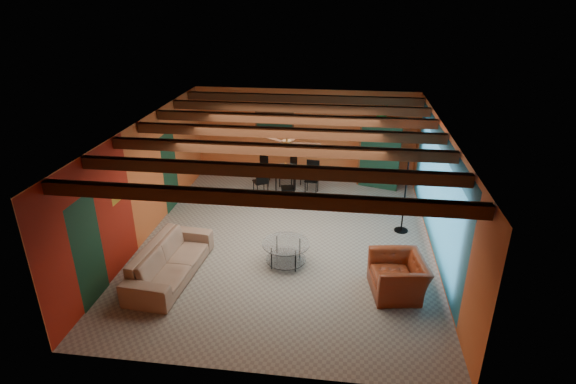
# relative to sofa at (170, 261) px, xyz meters

# --- Properties ---
(room) EXTENTS (6.52, 8.01, 2.71)m
(room) POSITION_rel_sofa_xyz_m (2.12, 1.79, 2.01)
(room) COLOR gray
(room) RESTS_ON ground
(sofa) EXTENTS (1.11, 2.45, 0.70)m
(sofa) POSITION_rel_sofa_xyz_m (0.00, 0.00, 0.00)
(sofa) COLOR #8E6F5C
(sofa) RESTS_ON ground
(armchair) EXTENTS (1.13, 1.24, 0.71)m
(armchair) POSITION_rel_sofa_xyz_m (4.46, 0.04, 0.01)
(armchair) COLOR maroon
(armchair) RESTS_ON ground
(coffee_table) EXTENTS (1.06, 1.06, 0.51)m
(coffee_table) POSITION_rel_sofa_xyz_m (2.23, 0.73, -0.09)
(coffee_table) COLOR silver
(coffee_table) RESTS_ON ground
(dining_table) EXTENTS (1.98, 1.98, 0.95)m
(dining_table) POSITION_rel_sofa_xyz_m (1.70, 4.53, 0.13)
(dining_table) COLOR silver
(dining_table) RESTS_ON ground
(armoire) EXTENTS (1.20, 0.84, 1.91)m
(armoire) POSITION_rel_sofa_xyz_m (4.32, 5.38, 0.61)
(armoire) COLOR brown
(armoire) RESTS_ON ground
(floor_lamp) EXTENTS (0.51, 0.51, 1.98)m
(floor_lamp) POSITION_rel_sofa_xyz_m (4.77, 2.53, 0.64)
(floor_lamp) COLOR black
(floor_lamp) RESTS_ON ground
(ceiling_fan) EXTENTS (1.50, 1.50, 0.44)m
(ceiling_fan) POSITION_rel_sofa_xyz_m (2.12, 1.68, 2.01)
(ceiling_fan) COLOR #472614
(ceiling_fan) RESTS_ON ceiling
(painting) EXTENTS (1.05, 0.03, 0.65)m
(painting) POSITION_rel_sofa_xyz_m (1.22, 5.64, 1.30)
(painting) COLOR black
(painting) RESTS_ON wall_back
(potted_plant) EXTENTS (0.60, 0.57, 0.52)m
(potted_plant) POSITION_rel_sofa_xyz_m (4.32, 5.38, 1.82)
(potted_plant) COLOR #26661E
(potted_plant) RESTS_ON armoire
(vase) EXTENTS (0.20, 0.20, 0.19)m
(vase) POSITION_rel_sofa_xyz_m (1.70, 4.53, 0.70)
(vase) COLOR orange
(vase) RESTS_ON dining_table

